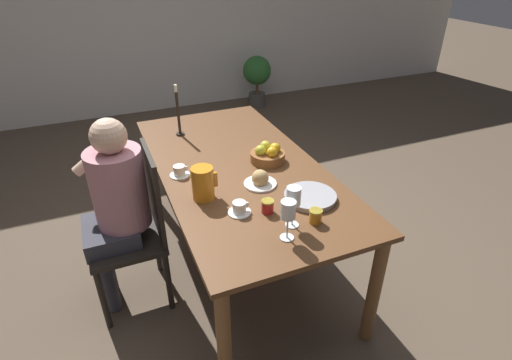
# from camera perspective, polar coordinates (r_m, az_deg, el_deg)

# --- Properties ---
(ground_plane) EXTENTS (20.00, 20.00, 0.00)m
(ground_plane) POSITION_cam_1_polar(r_m,az_deg,el_deg) (2.93, -2.25, -10.93)
(ground_plane) COLOR brown
(wall_back) EXTENTS (10.00, 0.06, 2.60)m
(wall_back) POSITION_cam_1_polar(r_m,az_deg,el_deg) (5.44, -16.06, 22.66)
(wall_back) COLOR silver
(wall_back) RESTS_ON ground_plane
(dining_table) EXTENTS (0.96, 1.94, 0.75)m
(dining_table) POSITION_cam_1_polar(r_m,az_deg,el_deg) (2.54, -2.55, 0.31)
(dining_table) COLOR brown
(dining_table) RESTS_ON ground_plane
(chair_person_side) EXTENTS (0.42, 0.42, 0.99)m
(chair_person_side) POSITION_cam_1_polar(r_m,az_deg,el_deg) (2.44, -16.49, -6.53)
(chair_person_side) COLOR black
(chair_person_side) RESTS_ON ground_plane
(person_seated) EXTENTS (0.39, 0.41, 1.19)m
(person_seated) POSITION_cam_1_polar(r_m,az_deg,el_deg) (2.36, -19.52, -2.81)
(person_seated) COLOR #33333D
(person_seated) RESTS_ON ground_plane
(red_pitcher) EXTENTS (0.15, 0.12, 0.19)m
(red_pitcher) POSITION_cam_1_polar(r_m,az_deg,el_deg) (2.14, -7.61, -0.44)
(red_pitcher) COLOR orange
(red_pitcher) RESTS_ON dining_table
(wine_glass_water) EXTENTS (0.07, 0.07, 0.22)m
(wine_glass_water) POSITION_cam_1_polar(r_m,az_deg,el_deg) (1.89, 5.38, -2.53)
(wine_glass_water) COLOR white
(wine_glass_water) RESTS_ON dining_table
(wine_glass_juice) EXTENTS (0.07, 0.07, 0.20)m
(wine_glass_juice) POSITION_cam_1_polar(r_m,az_deg,el_deg) (1.81, 4.61, -4.55)
(wine_glass_juice) COLOR white
(wine_glass_juice) RESTS_ON dining_table
(teacup_near_person) EXTENTS (0.12, 0.12, 0.07)m
(teacup_near_person) POSITION_cam_1_polar(r_m,az_deg,el_deg) (2.04, -2.38, -4.08)
(teacup_near_person) COLOR white
(teacup_near_person) RESTS_ON dining_table
(teacup_across) EXTENTS (0.12, 0.12, 0.07)m
(teacup_across) POSITION_cam_1_polar(r_m,az_deg,el_deg) (2.41, -10.87, 1.21)
(teacup_across) COLOR white
(teacup_across) RESTS_ON dining_table
(serving_tray) EXTENTS (0.28, 0.28, 0.03)m
(serving_tray) POSITION_cam_1_polar(r_m,az_deg,el_deg) (2.17, 7.74, -2.37)
(serving_tray) COLOR #9E9EA3
(serving_tray) RESTS_ON dining_table
(bread_plate) EXTENTS (0.19, 0.19, 0.10)m
(bread_plate) POSITION_cam_1_polar(r_m,az_deg,el_deg) (2.28, 0.60, 0.03)
(bread_plate) COLOR white
(bread_plate) RESTS_ON dining_table
(jam_jar_amber) EXTENTS (0.07, 0.07, 0.07)m
(jam_jar_amber) POSITION_cam_1_polar(r_m,az_deg,el_deg) (1.99, 8.50, -5.04)
(jam_jar_amber) COLOR #C67A1E
(jam_jar_amber) RESTS_ON dining_table
(jam_jar_red) EXTENTS (0.07, 0.07, 0.07)m
(jam_jar_red) POSITION_cam_1_polar(r_m,az_deg,el_deg) (2.04, 1.66, -3.69)
(jam_jar_red) COLOR #A81E1E
(jam_jar_red) RESTS_ON dining_table
(fruit_bowl) EXTENTS (0.22, 0.22, 0.12)m
(fruit_bowl) POSITION_cam_1_polar(r_m,az_deg,el_deg) (2.52, 1.70, 3.67)
(fruit_bowl) COLOR brown
(fruit_bowl) RESTS_ON dining_table
(candlestick_tall) EXTENTS (0.06, 0.06, 0.37)m
(candlestick_tall) POSITION_cam_1_polar(r_m,az_deg,el_deg) (2.91, -11.03, 9.03)
(candlestick_tall) COLOR black
(candlestick_tall) RESTS_ON dining_table
(potted_plant) EXTENTS (0.38, 0.38, 0.68)m
(potted_plant) POSITION_cam_1_polar(r_m,az_deg,el_deg) (5.58, 0.13, 14.79)
(potted_plant) COLOR #4C4742
(potted_plant) RESTS_ON ground_plane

